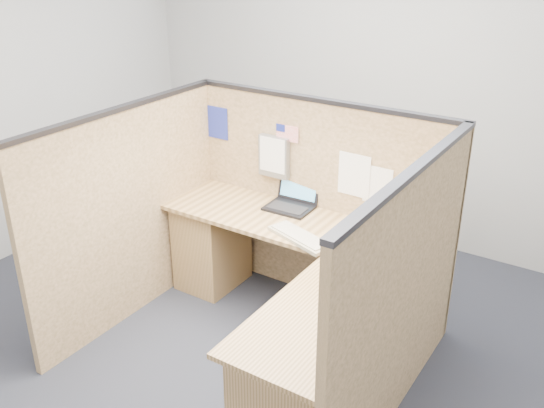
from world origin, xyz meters
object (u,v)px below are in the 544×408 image
Objects in this scene: mouse at (351,244)px; l_desk at (288,298)px; keyboard at (300,237)px; laptop at (293,199)px.

l_desk is at bearing -137.89° from mouse.
mouse is at bearing 31.83° from keyboard.
l_desk is 0.54m from mouse.
l_desk is at bearing -63.15° from laptop.
l_desk is at bearing -62.60° from keyboard.
mouse is (0.33, 0.08, 0.01)m from keyboard.
laptop is 0.72m from mouse.
laptop is at bearing 118.80° from l_desk.
l_desk is 5.82× the size of laptop.
mouse reaches higher than keyboard.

